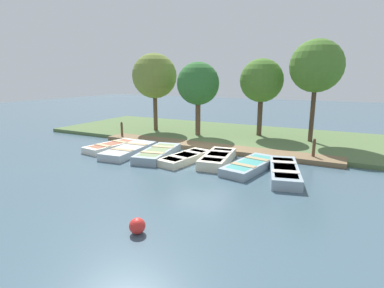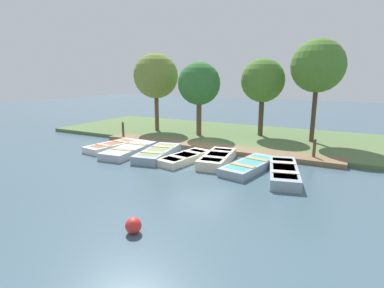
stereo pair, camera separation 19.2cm
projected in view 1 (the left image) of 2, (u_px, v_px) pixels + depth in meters
The scene contains 17 objects.
ground_plane at pixel (200, 154), 14.91m from camera, with size 80.00×80.00×0.00m, color #425B6B.
shore_bank at pixel (234, 135), 19.23m from camera, with size 8.00×24.00×0.21m.
dock_walkway at pixel (210, 147), 15.92m from camera, with size 1.29×13.03×0.22m.
rowboat_0 at pixel (112, 146), 15.92m from camera, with size 3.10×1.54×0.34m.
rowboat_1 at pixel (130, 150), 15.04m from camera, with size 3.57×1.55×0.37m.
rowboat_2 at pixel (158, 153), 14.37m from camera, with size 3.39×1.76×0.40m.
rowboat_3 at pixel (185, 158), 13.67m from camera, with size 3.00×1.51×0.34m.
rowboat_4 at pixel (217, 158), 13.35m from camera, with size 2.97×1.46×0.44m.
rowboat_5 at pixel (250, 165), 12.45m from camera, with size 3.35×1.72×0.35m.
rowboat_6 at pixel (284, 171), 11.57m from camera, with size 3.51×1.81×0.41m.
mooring_post_near at pixel (122, 130), 18.57m from camera, with size 0.14×0.14×1.06m.
mooring_post_far at pixel (314, 150), 13.61m from camera, with size 0.14×0.14×1.06m.
buoy at pixel (137, 226), 7.34m from camera, with size 0.41×0.41×0.41m.
park_tree_far_left at pixel (154, 76), 19.79m from camera, with size 2.94×2.94×5.31m.
park_tree_left at pixel (198, 84), 18.15m from camera, with size 2.58×2.58×4.67m.
park_tree_center at pixel (262, 81), 18.00m from camera, with size 2.60×2.60×4.87m.
park_tree_right at pixel (316, 66), 16.05m from camera, with size 2.83×2.83×5.77m.
Camera 1 is at (13.03, 6.23, 3.77)m, focal length 28.00 mm.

